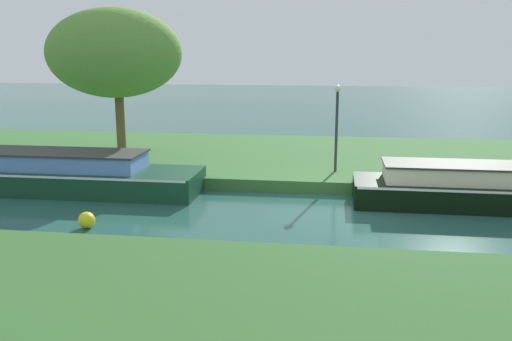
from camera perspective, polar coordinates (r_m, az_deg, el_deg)
name	(u,v)px	position (r m, az deg, el deg)	size (l,w,h in m)	color
ground_plane	(337,212)	(16.24, 8.36, -4.27)	(120.00, 120.00, 0.00)	#26544B
riverbank_far	(337,159)	(23.00, 8.39, 1.15)	(72.00, 10.00, 0.40)	#386A32
black_barge	(463,188)	(17.68, 20.62, -1.71)	(6.57, 2.10, 1.30)	black
forest_narrowboat	(64,174)	(19.41, -19.32, -0.32)	(8.89, 2.33, 1.35)	#133E27
willow_tree_left	(113,53)	(22.69, -14.57, 11.68)	(5.47, 3.65, 5.86)	brown
lamp_post	(337,118)	(19.48, 8.38, 5.42)	(0.24, 0.24, 3.05)	#333338
mooring_post_near	(116,161)	(20.05, -14.31, 0.99)	(0.15, 0.15, 0.79)	#493D22
channel_buoy	(87,220)	(15.24, -17.16, -4.94)	(0.44, 0.44, 0.44)	yellow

